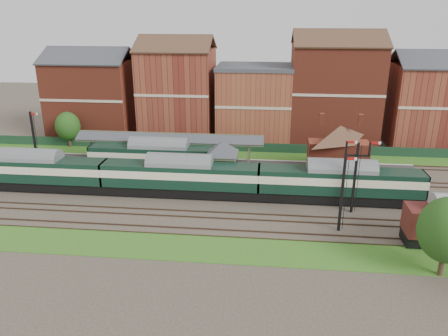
# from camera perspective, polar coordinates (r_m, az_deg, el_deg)

# --- Properties ---
(ground) EXTENTS (160.00, 160.00, 0.00)m
(ground) POSITION_cam_1_polar(r_m,az_deg,el_deg) (52.10, 2.68, -3.96)
(ground) COLOR #473D33
(ground) RESTS_ON ground
(grass_back) EXTENTS (90.00, 4.50, 0.06)m
(grass_back) POSITION_cam_1_polar(r_m,az_deg,el_deg) (67.01, 3.51, 1.61)
(grass_back) COLOR #2D6619
(grass_back) RESTS_ON ground
(grass_front) EXTENTS (90.00, 5.00, 0.06)m
(grass_front) POSITION_cam_1_polar(r_m,az_deg,el_deg) (41.43, 1.66, -10.65)
(grass_front) COLOR #2D6619
(grass_front) RESTS_ON ground
(fence) EXTENTS (90.00, 0.12, 1.50)m
(fence) POSITION_cam_1_polar(r_m,az_deg,el_deg) (68.69, 3.61, 2.70)
(fence) COLOR #193823
(fence) RESTS_ON ground
(platform) EXTENTS (55.00, 3.40, 1.00)m
(platform) POSITION_cam_1_polar(r_m,az_deg,el_deg) (61.37, -1.42, 0.35)
(platform) COLOR #2D2D2D
(platform) RESTS_ON ground
(signal_box) EXTENTS (5.40, 5.40, 6.00)m
(signal_box) POSITION_cam_1_polar(r_m,az_deg,el_deg) (54.16, -0.22, 0.65)
(signal_box) COLOR #647754
(signal_box) RESTS_ON ground
(brick_hut) EXTENTS (3.20, 2.64, 2.94)m
(brick_hut) POSITION_cam_1_polar(r_m,az_deg,el_deg) (54.63, 8.16, -1.62)
(brick_hut) COLOR maroon
(brick_hut) RESTS_ON ground
(station_building) EXTENTS (8.10, 8.10, 5.90)m
(station_building) POSITION_cam_1_polar(r_m,az_deg,el_deg) (60.56, 14.74, 2.85)
(station_building) COLOR #943925
(station_building) RESTS_ON platform
(canopy) EXTENTS (26.00, 3.89, 4.08)m
(canopy) POSITION_cam_1_polar(r_m,az_deg,el_deg) (61.16, -7.05, 4.15)
(canopy) COLOR #505736
(canopy) RESTS_ON platform
(semaphore_bracket) EXTENTS (3.60, 0.25, 8.18)m
(semaphore_bracket) POSITION_cam_1_polar(r_m,az_deg,el_deg) (48.91, 16.81, -0.62)
(semaphore_bracket) COLOR black
(semaphore_bracket) RESTS_ON ground
(semaphore_platform_end) EXTENTS (1.23, 0.25, 8.00)m
(semaphore_platform_end) POSITION_cam_1_polar(r_m,az_deg,el_deg) (66.57, -23.54, 3.54)
(semaphore_platform_end) COLOR black
(semaphore_platform_end) RESTS_ON ground
(semaphore_siding) EXTENTS (1.23, 0.25, 8.00)m
(semaphore_siding) POSITION_cam_1_polar(r_m,az_deg,el_deg) (44.59, 15.19, -3.13)
(semaphore_siding) COLOR black
(semaphore_siding) RESTS_ON ground
(town_backdrop) EXTENTS (69.00, 10.00, 16.00)m
(town_backdrop) POSITION_cam_1_polar(r_m,az_deg,el_deg) (73.96, 3.82, 8.95)
(town_backdrop) COLOR #943925
(town_backdrop) RESTS_ON ground
(dmu_train) EXTENTS (55.96, 2.94, 4.30)m
(dmu_train) POSITION_cam_1_polar(r_m,az_deg,el_deg) (52.09, -5.74, -1.06)
(dmu_train) COLOR black
(dmu_train) RESTS_ON ground
(platform_railcar) EXTENTS (18.81, 2.96, 4.33)m
(platform_railcar) POSITION_cam_1_polar(r_m,az_deg,el_deg) (58.93, -8.39, 1.38)
(platform_railcar) COLOR black
(platform_railcar) RESTS_ON ground
(goods_van_a) EXTENTS (6.69, 2.90, 4.06)m
(goods_van_a) POSITION_cam_1_polar(r_m,az_deg,el_deg) (45.99, 26.62, -6.48)
(goods_van_a) COLOR black
(goods_van_a) RESTS_ON ground
(tree_far) EXTENTS (4.84, 4.84, 7.07)m
(tree_far) POSITION_cam_1_polar(r_m,az_deg,el_deg) (40.17, 27.25, -7.24)
(tree_far) COLOR #382619
(tree_far) RESTS_ON ground
(tree_back) EXTENTS (3.96, 3.96, 5.78)m
(tree_back) POSITION_cam_1_polar(r_m,az_deg,el_deg) (74.82, -19.73, 5.19)
(tree_back) COLOR #382619
(tree_back) RESTS_ON ground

